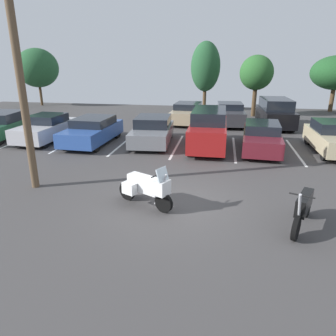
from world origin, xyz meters
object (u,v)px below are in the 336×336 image
(car_far_charcoal, at_px, (230,114))
(car_far_black, at_px, (275,113))
(car_blue, at_px, (92,131))
(car_red, at_px, (208,129))
(car_grey, at_px, (153,131))
(car_far_tan, at_px, (187,113))
(car_champagne, at_px, (333,138))
(motorcycle_touring, at_px, (147,187))
(motorcycle_second, at_px, (303,208))
(car_maroon, at_px, (261,137))
(car_green, at_px, (2,125))
(car_silver, at_px, (46,128))
(utility_pole, at_px, (20,80))

(car_far_charcoal, bearing_deg, car_far_black, -5.90)
(car_blue, distance_m, car_red, 6.24)
(car_grey, xyz_separation_m, car_far_charcoal, (4.18, 6.04, 0.04))
(car_blue, distance_m, car_far_black, 12.12)
(car_far_tan, bearing_deg, car_champagne, -38.76)
(motorcycle_touring, relative_size, motorcycle_second, 0.95)
(car_red, bearing_deg, car_maroon, 0.99)
(motorcycle_touring, bearing_deg, car_green, 143.97)
(car_silver, relative_size, car_champagne, 1.00)
(car_maroon, relative_size, utility_pole, 0.68)
(car_green, bearing_deg, car_far_black, 19.75)
(car_grey, xyz_separation_m, car_far_black, (7.17, 5.73, 0.25))
(car_red, bearing_deg, car_far_tan, 105.39)
(car_blue, height_order, car_maroon, car_maroon)
(car_red, distance_m, car_maroon, 2.67)
(car_far_tan, bearing_deg, car_far_charcoal, -2.48)
(utility_pole, bearing_deg, car_far_charcoal, 61.22)
(car_blue, height_order, car_grey, car_grey)
(motorcycle_touring, distance_m, car_champagne, 10.69)
(utility_pole, bearing_deg, car_blue, 93.28)
(car_green, xyz_separation_m, utility_pole, (6.12, -6.72, 3.03))
(car_grey, relative_size, car_far_black, 0.96)
(motorcycle_touring, bearing_deg, motorcycle_second, -7.47)
(car_far_charcoal, bearing_deg, utility_pole, -118.78)
(car_maroon, height_order, utility_pole, utility_pole)
(car_blue, relative_size, car_far_tan, 1.03)
(motorcycle_second, height_order, car_green, car_green)
(car_maroon, distance_m, car_far_tan, 7.91)
(car_silver, distance_m, car_blue, 2.81)
(car_champagne, height_order, utility_pole, utility_pole)
(car_red, bearing_deg, motorcycle_second, -69.40)
(car_green, bearing_deg, car_far_tan, 31.49)
(motorcycle_touring, height_order, car_far_black, car_far_black)
(motorcycle_second, xyz_separation_m, utility_pole, (-8.83, 1.48, 3.16))
(car_grey, bearing_deg, utility_pole, -112.86)
(car_grey, bearing_deg, car_green, -179.59)
(car_blue, distance_m, car_far_tan, 8.00)
(motorcycle_second, height_order, car_far_tan, car_far_tan)
(car_silver, height_order, car_red, car_red)
(car_green, relative_size, car_far_tan, 1.14)
(car_grey, height_order, car_red, car_red)
(motorcycle_second, distance_m, car_grey, 10.19)
(utility_pole, bearing_deg, motorcycle_second, -9.51)
(car_red, bearing_deg, car_champagne, 2.38)
(car_grey, distance_m, car_far_charcoal, 7.35)
(car_silver, xyz_separation_m, car_maroon, (11.69, -0.05, -0.01))
(motorcycle_second, height_order, car_grey, car_grey)
(car_grey, xyz_separation_m, car_champagne, (9.08, -0.16, 0.03))
(car_maroon, relative_size, car_far_black, 1.06)
(car_silver, height_order, car_far_black, car_far_black)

